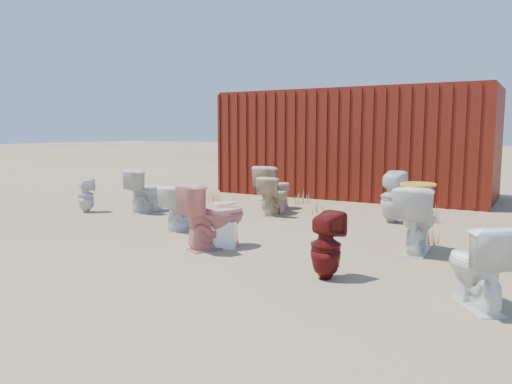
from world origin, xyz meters
The scene contains 22 objects.
ground centered at (0.00, 0.00, 0.00)m, with size 100.00×100.00×0.00m, color brown.
shipping_container centered at (0.00, 5.20, 1.20)m, with size 6.00×2.40×2.40m, color #500F0D.
toilet_front_a centered at (-2.50, 0.89, 0.40)m, with size 0.44×0.78×0.80m, color silver.
toilet_front_pink centered at (0.24, -0.88, 0.43)m, with size 0.48×0.84×0.85m, color pink.
toilet_front_c centered at (-0.87, -0.14, 0.34)m, with size 0.38×0.67×0.68m, color white.
toilet_front_maroon centered at (1.99, -1.42, 0.34)m, with size 0.31×0.32×0.68m, color #590F0F.
toilet_front_e centered at (3.40, -1.53, 0.37)m, with size 0.41×0.72×0.73m, color white.
toilet_back_a centered at (-3.42, 0.26, 0.32)m, with size 0.28×0.29×0.63m, color silver.
toilet_back_beige_left centered at (-0.30, 1.76, 0.35)m, with size 0.39×0.68×0.69m, color #CBB395.
toilet_back_beige_right centered at (-0.58, 2.30, 0.42)m, with size 0.47×0.82×0.84m, color #C4AF8F.
toilet_back_yellowlid centered at (2.52, 0.19, 0.41)m, with size 0.46×0.81×0.83m, color white.
toilet_back_e centered at (1.73, 2.05, 0.42)m, with size 0.38×0.39×0.84m, color silver.
yellow_lid centered at (2.52, 0.19, 0.84)m, with size 0.42×0.52×0.03m, color gold.
loose_tank centered at (0.26, -0.85, 0.17)m, with size 0.50×0.20×0.35m, color white.
loose_lid_near centered at (-1.82, 2.41, 0.01)m, with size 0.38×0.49×0.02m, color beige.
loose_lid_far centered at (-1.52, 3.40, 0.01)m, with size 0.36×0.47×0.02m, color #C2B48D.
weed_clump_a centered at (-2.21, 2.61, 0.13)m, with size 0.36×0.36×0.26m, color #A98443.
weed_clump_b centered at (0.34, 2.21, 0.13)m, with size 0.32×0.32×0.25m, color #A98443.
weed_clump_c centered at (2.31, 2.42, 0.16)m, with size 0.36×0.36×0.33m, color #A98443.
weed_clump_d centered at (-0.46, 3.23, 0.14)m, with size 0.30×0.30×0.29m, color #A98443.
weed_clump_e centered at (1.51, 3.24, 0.14)m, with size 0.34×0.34×0.27m, color #A98443.
weed_clump_f centered at (2.65, 0.65, 0.12)m, with size 0.28×0.28×0.24m, color #A98443.
Camera 1 is at (3.84, -6.01, 1.49)m, focal length 35.00 mm.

